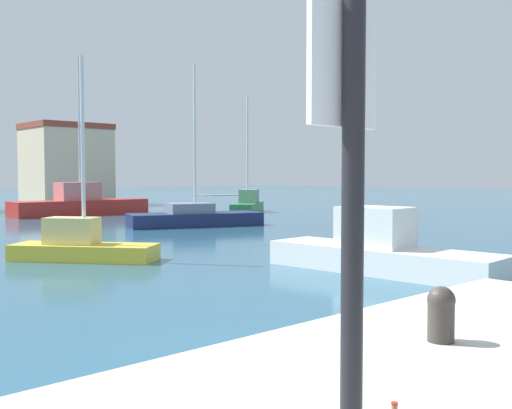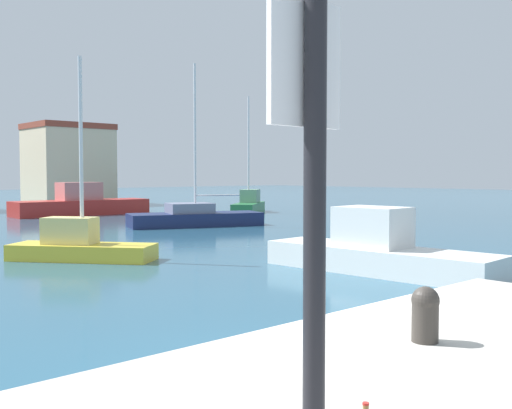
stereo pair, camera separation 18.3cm
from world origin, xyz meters
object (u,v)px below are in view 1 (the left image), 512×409
Objects in this scene: sailboat_navy_outer_mooring at (194,217)px; motorboat_white_far_left at (380,251)px; sailboat_green_near_pier at (248,204)px; sailboat_yellow_far_right at (81,245)px; sailboat_red_distant_north at (80,204)px; mooring_bollard at (441,312)px.

sailboat_navy_outer_mooring is 15.95m from motorboat_white_far_left.
sailboat_yellow_far_right is at bearing -144.32° from sailboat_green_near_pier.
sailboat_red_distant_north is 11.30m from sailboat_green_near_pier.
sailboat_red_distant_north reaches higher than motorboat_white_far_left.
sailboat_navy_outer_mooring is (13.46, 22.06, -0.94)m from mooring_bollard.
mooring_bollard is 36.30m from sailboat_green_near_pier.
sailboat_green_near_pier is (9.79, -5.66, -0.12)m from sailboat_red_distant_north.
motorboat_white_far_left is at bearing -123.43° from sailboat_green_near_pier.
sailboat_navy_outer_mooring reaches higher than sailboat_green_near_pier.
sailboat_yellow_far_right is 12.46m from sailboat_navy_outer_mooring.
mooring_bollard is 0.08× the size of motorboat_white_far_left.
mooring_bollard is at bearing -128.74° from sailboat_green_near_pier.
sailboat_green_near_pier is 11.15m from sailboat_navy_outer_mooring.
mooring_bollard is 36.34m from sailboat_red_distant_north.
sailboat_yellow_far_right is 23.60m from sailboat_green_near_pier.
sailboat_red_distant_north is 1.54× the size of motorboat_white_far_left.
sailboat_green_near_pier is 25.67m from motorboat_white_far_left.
motorboat_white_far_left is at bearing -99.14° from sailboat_red_distant_north.
sailboat_navy_outer_mooring is at bearing 37.17° from sailboat_yellow_far_right.
sailboat_red_distant_north is (9.39, 19.43, 0.24)m from sailboat_yellow_far_right.
sailboat_red_distant_north reaches higher than sailboat_yellow_far_right.
sailboat_green_near_pier reaches higher than mooring_bollard.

